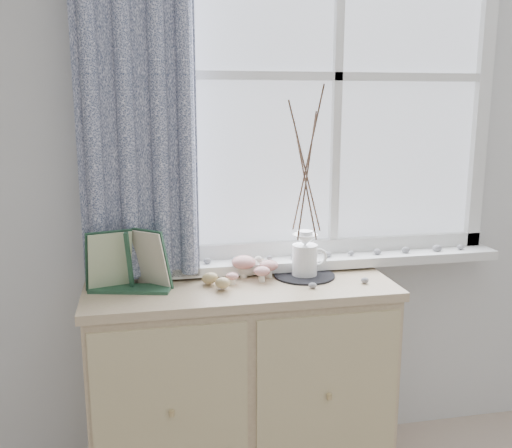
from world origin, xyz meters
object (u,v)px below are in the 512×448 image
Objects in this scene: sideboard at (242,385)px; twig_pitcher at (306,168)px; botanical_book at (129,262)px; toadstool_cluster at (252,266)px.

sideboard is 0.91m from twig_pitcher.
toadstool_cluster is at bearing 23.54° from botanical_book.
botanical_book is 0.77m from twig_pitcher.
botanical_book is 0.45× the size of twig_pitcher.
sideboard is 1.55× the size of twig_pitcher.
toadstool_cluster is 0.29× the size of twig_pitcher.
twig_pitcher is at bearing -3.21° from toadstool_cluster.
botanical_book reaches higher than sideboard.
sideboard is 5.35× the size of toadstool_cluster.
botanical_book is 0.49m from toadstool_cluster.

